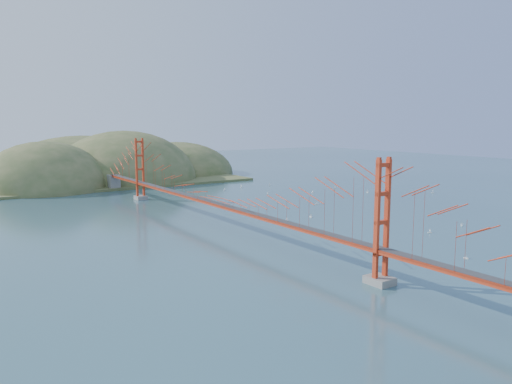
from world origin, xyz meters
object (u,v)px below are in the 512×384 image
sailboat_0 (311,216)px  sailboat_1 (317,204)px  bridge (217,178)px  sailboat_2 (430,232)px

sailboat_0 → sailboat_1: bearing=45.0°
sailboat_1 → sailboat_0: bearing=-135.0°
bridge → sailboat_0: bridge is taller
bridge → sailboat_1: (24.20, 6.73, -6.86)m
sailboat_2 → sailboat_0: bearing=109.5°
sailboat_0 → sailboat_1: size_ratio=1.06×
sailboat_0 → bridge: bearing=172.9°
sailboat_0 → sailboat_2: 18.38m
sailboat_0 → sailboat_2: sailboat_0 is taller
bridge → sailboat_1: size_ratio=139.13×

